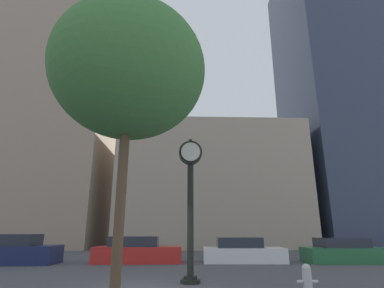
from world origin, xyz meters
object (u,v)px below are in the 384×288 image
Objects in this scene: car_green at (345,252)px; car_white at (242,252)px; street_clock at (190,190)px; car_navy at (16,251)px; fire_hydrant_far at (307,279)px; car_red at (137,251)px; bare_tree at (129,72)px.

car_white is at bearing 178.12° from car_green.
street_clock is at bearing -142.43° from car_green.
car_navy is at bearing -174.81° from car_white.
fire_hydrant_far is at bearing -121.90° from car_green.
street_clock reaches higher than car_green.
car_green is at bearing -3.17° from car_red.
car_red reaches higher than car_green.
street_clock is 1.19× the size of car_navy.
car_white is 11.90m from bare_tree.
car_white reaches higher than fire_hydrant_far.
street_clock is 4.58m from bare_tree.
car_red reaches higher than fire_hydrant_far.
car_green is at bearing -0.92° from car_navy.
fire_hydrant_far is (2.99, -2.04, -2.58)m from street_clock.
car_green is 5.67× the size of fire_hydrant_far.
car_red is at bearing 111.90° from street_clock.
car_red is at bearing 3.73° from car_navy.
car_navy is 6.10m from car_red.
street_clock is 0.65× the size of bare_tree.
car_navy is 0.89× the size of car_red.
bare_tree is at bearing -117.74° from street_clock.
fire_hydrant_far is at bearing 14.76° from bare_tree.
car_red is 11.00m from car_green.
street_clock reaches higher than car_navy.
car_red is 1.03× the size of car_green.
car_navy reaches higher than fire_hydrant_far.
street_clock is 1.06× the size of car_red.
bare_tree is at bearing -165.24° from fire_hydrant_far.
bare_tree reaches higher than fire_hydrant_far.
car_navy is 0.54× the size of bare_tree.
street_clock reaches higher than car_red.
car_white is at bearing 90.18° from fire_hydrant_far.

